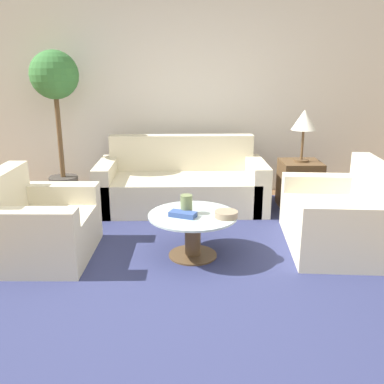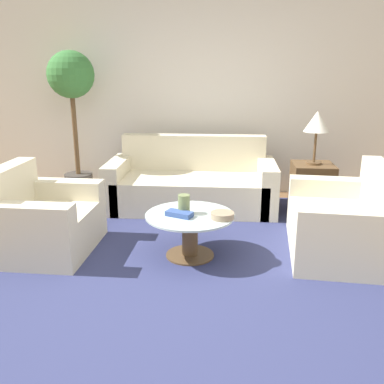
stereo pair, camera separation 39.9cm
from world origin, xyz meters
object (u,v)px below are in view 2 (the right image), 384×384
object	(u,v)px
armchair	(40,223)
loveseat	(347,225)
potted_plant	(72,97)
sofa_main	(192,185)
table_lamp	(317,123)
coffee_table	(190,229)
vase	(184,204)
bowl	(222,215)
book_stack	(179,214)

from	to	relation	value
armchair	loveseat	distance (m)	2.89
potted_plant	sofa_main	bearing A→B (deg)	-8.44
sofa_main	table_lamp	bearing A→B (deg)	-3.98
coffee_table	potted_plant	xyz separation A→B (m)	(-1.62, 1.72, 1.06)
sofa_main	potted_plant	size ratio (longest dim) A/B	1.07
armchair	vase	world-z (taller)	armchair
table_lamp	vase	world-z (taller)	table_lamp
table_lamp	bowl	size ratio (longest dim) A/B	3.00
sofa_main	table_lamp	distance (m)	1.66
armchair	book_stack	size ratio (longest dim) A/B	3.86
table_lamp	vase	size ratio (longest dim) A/B	3.52
sofa_main	vase	size ratio (longest dim) A/B	11.52
armchair	book_stack	distance (m)	1.35
vase	sofa_main	bearing A→B (deg)	91.44
coffee_table	loveseat	bearing A→B (deg)	7.55
loveseat	coffee_table	distance (m)	1.47
loveseat	vase	world-z (taller)	loveseat
armchair	bowl	world-z (taller)	armchair
armchair	book_stack	bearing A→B (deg)	-92.27
coffee_table	bowl	world-z (taller)	bowl
potted_plant	vase	distance (m)	2.45
potted_plant	armchair	bearing A→B (deg)	-83.45
vase	bowl	size ratio (longest dim) A/B	0.85
coffee_table	bowl	size ratio (longest dim) A/B	3.93
loveseat	book_stack	world-z (taller)	loveseat
sofa_main	book_stack	xyz separation A→B (m)	(0.00, -1.55, 0.16)
table_lamp	armchair	bearing A→B (deg)	-154.15
armchair	bowl	size ratio (longest dim) A/B	4.91
sofa_main	armchair	world-z (taller)	sofa_main
loveseat	vase	size ratio (longest dim) A/B	7.47
sofa_main	potted_plant	xyz separation A→B (m)	(-1.53, 0.23, 1.06)
potted_plant	vase	bearing A→B (deg)	-47.23
sofa_main	bowl	xyz separation A→B (m)	(0.39, -1.58, 0.17)
table_lamp	book_stack	xyz separation A→B (m)	(-1.45, -1.45, -0.63)
sofa_main	bowl	world-z (taller)	sofa_main
armchair	table_lamp	world-z (taller)	table_lamp
vase	book_stack	xyz separation A→B (m)	(-0.03, -0.08, -0.07)
coffee_table	table_lamp	bearing A→B (deg)	45.65
armchair	vase	xyz separation A→B (m)	(1.37, -0.01, 0.23)
table_lamp	potted_plant	world-z (taller)	potted_plant
sofa_main	book_stack	distance (m)	1.56
vase	potted_plant	bearing A→B (deg)	132.77
book_stack	vase	bearing A→B (deg)	90.76
armchair	coffee_table	bearing A→B (deg)	-89.70
loveseat	coffee_table	size ratio (longest dim) A/B	1.62
potted_plant	bowl	distance (m)	2.78
armchair	table_lamp	distance (m)	3.20
armchair	table_lamp	xyz separation A→B (m)	(2.79, 1.35, 0.79)
coffee_table	potted_plant	world-z (taller)	potted_plant
sofa_main	table_lamp	world-z (taller)	table_lamp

